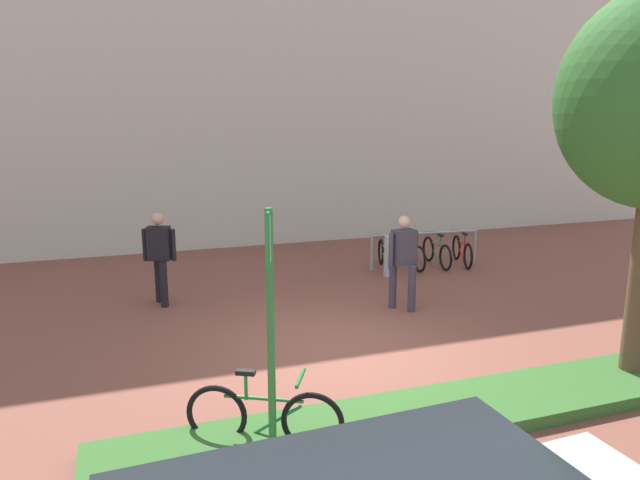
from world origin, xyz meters
TOP-DOWN VIEW (x-y plane):
  - ground_plane at (0.00, 0.00)m, footprint 60.00×60.00m
  - building_facade at (0.00, 8.16)m, footprint 28.00×1.20m
  - planter_strip at (-0.05, -2.29)m, footprint 7.00×1.10m
  - parking_sign_post at (-1.67, -2.29)m, footprint 0.13×0.35m
  - bike_at_sign at (-1.73, -2.18)m, footprint 1.51×0.84m
  - bike_rack_cluster at (3.59, 4.02)m, footprint 2.65×1.69m
  - bollard_steel at (2.39, 3.49)m, footprint 0.16×0.16m
  - person_suited_dark at (1.67, 1.37)m, footprint 0.60×0.45m
  - person_suited_navy at (-2.41, 3.10)m, footprint 0.58×0.48m

SIDE VIEW (x-z plane):
  - ground_plane at x=0.00m, z-range 0.00..0.00m
  - planter_strip at x=-0.05m, z-range 0.00..0.16m
  - bike_rack_cluster at x=3.59m, z-range -0.07..0.76m
  - bike_at_sign at x=-1.73m, z-range -0.08..0.78m
  - bollard_steel at x=2.39m, z-range 0.00..0.90m
  - person_suited_dark at x=1.67m, z-range 0.12..1.84m
  - person_suited_navy at x=-2.41m, z-range 0.12..1.84m
  - parking_sign_post at x=-1.67m, z-range 0.39..2.93m
  - building_facade at x=0.00m, z-range 0.00..10.00m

